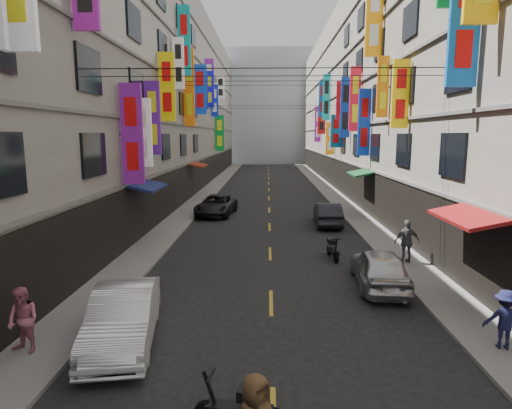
# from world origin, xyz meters

# --- Properties ---
(sidewalk_left) EXTENTS (2.00, 90.00, 0.12)m
(sidewalk_left) POSITION_xyz_m (-6.00, 42.00, 0.06)
(sidewalk_left) COLOR slate
(sidewalk_left) RESTS_ON ground
(sidewalk_right) EXTENTS (2.00, 90.00, 0.12)m
(sidewalk_right) POSITION_xyz_m (6.00, 42.00, 0.06)
(sidewalk_right) COLOR slate
(sidewalk_right) RESTS_ON ground
(building_row_left) EXTENTS (10.14, 90.00, 19.00)m
(building_row_left) POSITION_xyz_m (-11.99, 42.00, 9.49)
(building_row_left) COLOR gray
(building_row_left) RESTS_ON ground
(building_row_right) EXTENTS (10.14, 90.00, 19.00)m
(building_row_right) POSITION_xyz_m (11.99, 42.00, 9.49)
(building_row_right) COLOR gray
(building_row_right) RESTS_ON ground
(haze_block) EXTENTS (18.00, 8.00, 22.00)m
(haze_block) POSITION_xyz_m (0.00, 92.00, 11.00)
(haze_block) COLOR #A5AEB8
(haze_block) RESTS_ON ground
(shop_signage) EXTENTS (14.00, 55.00, 11.81)m
(shop_signage) POSITION_xyz_m (-0.19, 35.10, 9.02)
(shop_signage) COLOR #0F11BA
(shop_signage) RESTS_ON ground
(street_awnings) EXTENTS (13.99, 35.20, 0.41)m
(street_awnings) POSITION_xyz_m (-1.26, 26.00, 3.00)
(street_awnings) COLOR #144B1B
(street_awnings) RESTS_ON ground
(overhead_cables) EXTENTS (14.00, 38.04, 1.24)m
(overhead_cables) POSITION_xyz_m (0.00, 30.00, 8.80)
(overhead_cables) COLOR black
(overhead_cables) RESTS_ON ground
(lane_markings) EXTENTS (0.12, 80.20, 0.01)m
(lane_markings) POSITION_xyz_m (0.00, 39.00, 0.00)
(lane_markings) COLOR gold
(lane_markings) RESTS_ON ground
(scooter_crossing) EXTENTS (1.80, 0.57, 1.14)m
(scooter_crossing) POSITION_xyz_m (-0.63, 11.72, 0.44)
(scooter_crossing) COLOR black
(scooter_crossing) RESTS_ON ground
(scooter_far_right) EXTENTS (0.51, 1.80, 1.14)m
(scooter_far_right) POSITION_xyz_m (2.84, 23.32, 0.44)
(scooter_far_right) COLOR black
(scooter_far_right) RESTS_ON ground
(car_left_mid) EXTENTS (2.35, 4.77, 1.50)m
(car_left_mid) POSITION_xyz_m (-4.00, 15.09, 0.75)
(car_left_mid) COLOR silver
(car_left_mid) RESTS_ON ground
(car_left_far) EXTENTS (2.81, 5.24, 1.40)m
(car_left_far) POSITION_xyz_m (-3.73, 33.93, 0.70)
(car_left_far) COLOR black
(car_left_far) RESTS_ON ground
(car_right_mid) EXTENTS (2.00, 4.39, 1.46)m
(car_right_mid) POSITION_xyz_m (4.00, 19.62, 0.73)
(car_right_mid) COLOR silver
(car_right_mid) RESTS_ON ground
(car_right_far) EXTENTS (1.63, 4.34, 1.42)m
(car_right_far) POSITION_xyz_m (3.60, 30.59, 0.71)
(car_right_far) COLOR #212128
(car_right_far) RESTS_ON ground
(pedestrian_lfar) EXTENTS (0.96, 0.80, 1.70)m
(pedestrian_lfar) POSITION_xyz_m (-6.26, 14.29, 0.97)
(pedestrian_lfar) COLOR #C6687E
(pedestrian_lfar) RESTS_ON sidewalk_left
(pedestrian_rnear) EXTENTS (1.10, 0.74, 1.55)m
(pedestrian_rnear) POSITION_xyz_m (5.97, 14.86, 0.90)
(pedestrian_rnear) COLOR #16183D
(pedestrian_rnear) RESTS_ON sidewalk_right
(pedestrian_rfar) EXTENTS (1.16, 0.73, 1.88)m
(pedestrian_rfar) POSITION_xyz_m (5.86, 22.33, 1.06)
(pedestrian_rfar) COLOR #565659
(pedestrian_rfar) RESTS_ON sidewalk_right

